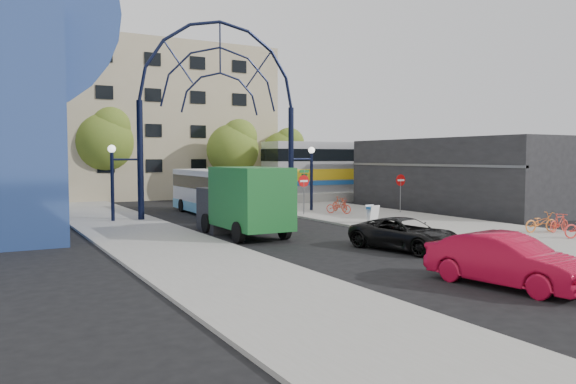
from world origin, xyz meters
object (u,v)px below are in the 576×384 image
bike_near_b (340,204)px  bike_far_a (541,222)px  tree_north_b (105,139)px  bike_far_b (559,223)px  bike_near_a (339,207)px  gateway_arch (220,79)px  green_truck (243,202)px  black_suv (406,234)px  do_not_enter_sign (401,184)px  sandwich_board (372,212)px  red_sedan (507,261)px  street_name_sign (304,182)px  tree_north_a (234,147)px  city_bus (214,192)px  stop_sign (304,185)px  train_car (390,166)px  tree_north_c (284,151)px

bike_near_b → bike_far_a: 13.43m
tree_north_b → bike_far_b: tree_north_b is taller
bike_near_a → gateway_arch: bearing=124.9°
green_truck → bike_near_b: bearing=33.5°
tree_north_b → black_suv: 32.02m
bike_far_b → do_not_enter_sign: bearing=-2.7°
sandwich_board → red_sedan: bearing=-112.6°
green_truck → black_suv: bearing=-59.7°
street_name_sign → red_sedan: size_ratio=0.60×
bike_far_a → green_truck: bearing=72.2°
street_name_sign → bike_near_a: (1.76, -1.37, -1.56)m
tree_north_a → do_not_enter_sign: bearing=-73.0°
do_not_enter_sign → bike_near_a: bearing=163.0°
green_truck → city_bus: bearing=76.9°
black_suv → bike_near_a: black_suv is taller
tree_north_a → black_suv: tree_north_a is taller
stop_sign → sandwich_board: bearing=-82.4°
do_not_enter_sign → city_bus: (-11.05, 5.10, -0.46)m
train_car → green_truck: size_ratio=3.86×
city_bus → red_sedan: 22.74m
tree_north_a → street_name_sign: bearing=-94.0°
tree_north_b → bike_near_b: size_ratio=4.85×
gateway_arch → train_car: bearing=21.8°
tree_north_c → city_bus: tree_north_c is taller
sandwich_board → tree_north_b: 26.15m
do_not_enter_sign → black_suv: size_ratio=0.53×
tree_north_a → green_truck: (-8.44, -20.26, -2.97)m
stop_sign → tree_north_c: 17.68m
sandwich_board → tree_north_c: 23.17m
train_car → gateway_arch: bearing=-158.2°
do_not_enter_sign → bike_near_a: size_ratio=1.46×
black_suv → bike_far_a: bearing=-11.3°
bike_near_a → green_truck: bearing=177.6°
sandwich_board → bike_near_b: bearing=71.4°
street_name_sign → bike_near_a: street_name_sign is taller
gateway_arch → red_sedan: 22.98m
gateway_arch → tree_north_c: size_ratio=2.10×
tree_north_b → bike_near_b: tree_north_b is taller
city_bus → black_suv: 16.48m
bike_near_a → city_bus: bearing=117.6°
tree_north_a → tree_north_c: (6.00, 2.00, -0.33)m
city_bus → green_truck: (-2.26, -9.44, 0.12)m
gateway_arch → bike_near_a: bearing=-21.7°
street_name_sign → tree_north_b: bearing=117.7°
train_car → do_not_enter_sign: bearing=-126.9°
stop_sign → black_suv: bearing=-103.2°
black_suv → bike_far_a: size_ratio=2.54×
sandwich_board → bike_far_b: size_ratio=0.66×
tree_north_b → red_sedan: size_ratio=1.72×
tree_north_b → bike_near_b: (11.57, -17.73, -4.65)m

